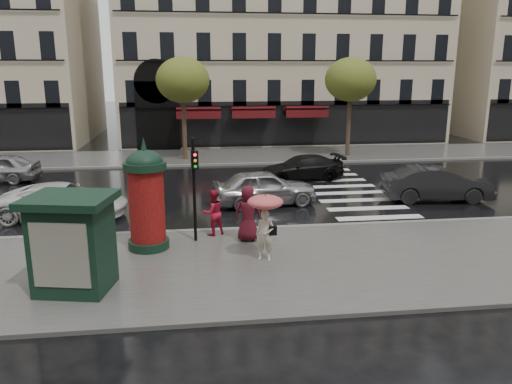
{
  "coord_description": "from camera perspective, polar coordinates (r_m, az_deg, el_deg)",
  "views": [
    {
      "loc": [
        -1.5,
        -14.71,
        5.95
      ],
      "look_at": [
        0.57,
        1.5,
        1.87
      ],
      "focal_mm": 35.0,
      "sensor_mm": 36.0,
      "label": 1
    }
  ],
  "objects": [
    {
      "name": "far_sidewalk",
      "position": [
        34.25,
        -4.69,
        4.06
      ],
      "size": [
        90.0,
        6.0,
        0.12
      ],
      "primitive_type": "cube",
      "color": "#474744",
      "rests_on": "ground"
    },
    {
      "name": "car_darkgrey",
      "position": [
        24.29,
        19.96,
        0.92
      ],
      "size": [
        5.03,
        2.22,
        1.61
      ],
      "primitive_type": "imported",
      "rotation": [
        0.0,
        0.0,
        1.46
      ],
      "color": "black",
      "rests_on": "ground"
    },
    {
      "name": "woman_umbrella",
      "position": [
        15.32,
        1.06,
        -2.8
      ],
      "size": [
        1.11,
        1.11,
        2.13
      ],
      "color": "beige",
      "rests_on": "near_sidewalk"
    },
    {
      "name": "bldg_far_corner",
      "position": [
        45.65,
        2.36,
        20.74
      ],
      "size": [
        26.0,
        14.0,
        22.9
      ],
      "color": "#B7A88C",
      "rests_on": "ground"
    },
    {
      "name": "woman_red",
      "position": [
        17.84,
        -4.94,
        -2.34
      ],
      "size": [
        0.99,
        0.9,
        1.65
      ],
      "primitive_type": "imported",
      "rotation": [
        0.0,
        0.0,
        3.56
      ],
      "color": "#B3162D",
      "rests_on": "near_sidewalk"
    },
    {
      "name": "tree_far_right",
      "position": [
        34.36,
        10.75,
        12.47
      ],
      "size": [
        3.4,
        3.4,
        6.64
      ],
      "color": "#38281C",
      "rests_on": "ground"
    },
    {
      "name": "zebra_crossing",
      "position": [
        26.12,
        9.59,
        0.65
      ],
      "size": [
        3.6,
        11.75,
        0.01
      ],
      "primitive_type": "cube",
      "color": "silver",
      "rests_on": "ground"
    },
    {
      "name": "newsstand",
      "position": [
        14.13,
        -20.21,
        -5.4
      ],
      "size": [
        2.5,
        2.24,
        2.62
      ],
      "color": "black",
      "rests_on": "near_sidewalk"
    },
    {
      "name": "morris_column",
      "position": [
        16.6,
        -12.42,
        -0.45
      ],
      "size": [
        1.38,
        1.38,
        3.72
      ],
      "color": "black",
      "rests_on": "near_sidewalk"
    },
    {
      "name": "ground",
      "position": [
        15.94,
        -1.37,
        -7.92
      ],
      "size": [
        160.0,
        160.0,
        0.0
      ],
      "primitive_type": "plane",
      "color": "black",
      "rests_on": "ground"
    },
    {
      "name": "tree_far_left",
      "position": [
        32.72,
        -8.37,
        12.5
      ],
      "size": [
        3.4,
        3.4,
        6.64
      ],
      "color": "#38281C",
      "rests_on": "ground"
    },
    {
      "name": "car_silver",
      "position": [
        22.14,
        0.96,
        0.52
      ],
      "size": [
        4.82,
        2.41,
        1.58
      ],
      "primitive_type": "imported",
      "rotation": [
        0.0,
        0.0,
        1.69
      ],
      "color": "#AAA9AE",
      "rests_on": "ground"
    },
    {
      "name": "near_kerb",
      "position": [
        18.72,
        -2.33,
        -4.32
      ],
      "size": [
        90.0,
        0.25,
        0.14
      ],
      "primitive_type": "cube",
      "color": "slate",
      "rests_on": "ground"
    },
    {
      "name": "man_burgundy",
      "position": [
        17.13,
        -0.93,
        -2.48
      ],
      "size": [
        1.01,
        0.71,
        1.93
      ],
      "primitive_type": "imported",
      "rotation": [
        0.0,
        0.0,
        3.03
      ],
      "color": "#480E18",
      "rests_on": "near_sidewalk"
    },
    {
      "name": "far_kerb",
      "position": [
        31.3,
        -4.43,
        3.14
      ],
      "size": [
        90.0,
        0.25,
        0.14
      ],
      "primitive_type": "cube",
      "color": "slate",
      "rests_on": "ground"
    },
    {
      "name": "car_black",
      "position": [
        27.24,
        5.25,
        2.76
      ],
      "size": [
        4.8,
        2.47,
        1.33
      ],
      "primitive_type": "imported",
      "rotation": [
        0.0,
        0.0,
        -1.43
      ],
      "color": "black",
      "rests_on": "ground"
    },
    {
      "name": "near_sidewalk",
      "position": [
        15.45,
        -1.18,
        -8.41
      ],
      "size": [
        90.0,
        7.0,
        0.12
      ],
      "primitive_type": "cube",
      "color": "#474744",
      "rests_on": "ground"
    },
    {
      "name": "traffic_light",
      "position": [
        16.9,
        -7.06,
        1.37
      ],
      "size": [
        0.25,
        0.35,
        3.57
      ],
      "color": "black",
      "rests_on": "near_sidewalk"
    },
    {
      "name": "car_white",
      "position": [
        21.68,
        -21.17,
        -0.95
      ],
      "size": [
        5.23,
        2.65,
        1.42
      ],
      "primitive_type": "imported",
      "rotation": [
        0.0,
        0.0,
        1.51
      ],
      "color": "white",
      "rests_on": "ground"
    }
  ]
}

